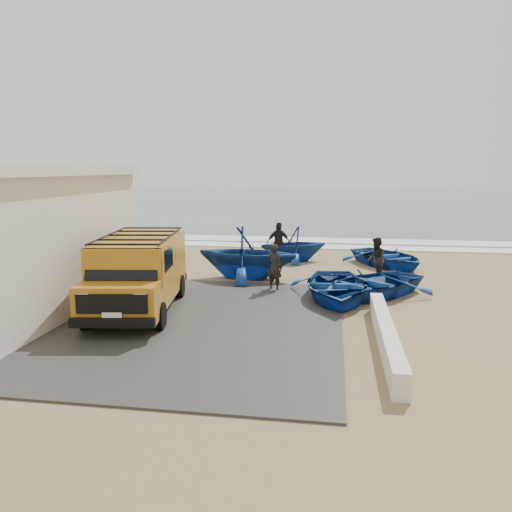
{
  "coord_description": "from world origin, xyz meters",
  "views": [
    {
      "loc": [
        3.7,
        -14.76,
        4.2
      ],
      "look_at": [
        1.06,
        2.07,
        1.2
      ],
      "focal_mm": 35.0,
      "sensor_mm": 36.0,
      "label": 1
    }
  ],
  "objects": [
    {
      "name": "fisherman_middle",
      "position": [
        5.3,
        4.12,
        0.83
      ],
      "size": [
        0.63,
        0.81,
        1.66
      ],
      "primitive_type": "imported",
      "rotation": [
        0.0,
        0.0,
        -1.56
      ],
      "color": "black",
      "rests_on": "ground"
    },
    {
      "name": "fisherman_front",
      "position": [
        1.71,
        2.09,
        0.82
      ],
      "size": [
        0.71,
        0.63,
        1.64
      ],
      "primitive_type": "imported",
      "rotation": [
        0.0,
        0.0,
        2.64
      ],
      "color": "black",
      "rests_on": "ground"
    },
    {
      "name": "boat_near_right",
      "position": [
        4.95,
        1.72,
        0.43
      ],
      "size": [
        5.02,
        5.07,
        0.86
      ],
      "primitive_type": "imported",
      "rotation": [
        0.0,
        0.0,
        -0.76
      ],
      "color": "navy",
      "rests_on": "ground"
    },
    {
      "name": "ground",
      "position": [
        0.0,
        0.0,
        0.0
      ],
      "size": [
        160.0,
        160.0,
        0.0
      ],
      "primitive_type": "plane",
      "color": "#917954"
    },
    {
      "name": "surf_line",
      "position": [
        0.0,
        12.0,
        0.03
      ],
      "size": [
        180.0,
        1.6,
        0.06
      ],
      "primitive_type": "cube",
      "color": "white",
      "rests_on": "ground"
    },
    {
      "name": "slab",
      "position": [
        -2.0,
        -2.0,
        0.03
      ],
      "size": [
        12.0,
        10.0,
        0.05
      ],
      "primitive_type": "cube",
      "color": "#3C3937",
      "rests_on": "ground"
    },
    {
      "name": "boat_near_left",
      "position": [
        3.82,
        1.09,
        0.43
      ],
      "size": [
        3.23,
        4.35,
        0.87
      ],
      "primitive_type": "imported",
      "rotation": [
        0.0,
        0.0,
        0.06
      ],
      "color": "navy",
      "rests_on": "ground"
    },
    {
      "name": "boat_mid_left",
      "position": [
        0.43,
        3.79,
        1.01
      ],
      "size": [
        4.16,
        3.69,
        2.02
      ],
      "primitive_type": "imported",
      "rotation": [
        0.0,
        0.0,
        1.46
      ],
      "color": "navy",
      "rests_on": "ground"
    },
    {
      "name": "van",
      "position": [
        -1.97,
        -1.04,
        1.22
      ],
      "size": [
        2.83,
        5.54,
        2.27
      ],
      "rotation": [
        0.0,
        0.0,
        0.15
      ],
      "color": "#B5781B",
      "rests_on": "ground"
    },
    {
      "name": "surf_wash",
      "position": [
        0.0,
        14.5,
        0.02
      ],
      "size": [
        180.0,
        2.2,
        0.04
      ],
      "primitive_type": "cube",
      "color": "white",
      "rests_on": "ground"
    },
    {
      "name": "boat_mid_right",
      "position": [
        6.03,
        7.09,
        0.42
      ],
      "size": [
        4.58,
        4.93,
        0.83
      ],
      "primitive_type": "imported",
      "rotation": [
        0.0,
        0.0,
        0.57
      ],
      "color": "navy",
      "rests_on": "ground"
    },
    {
      "name": "fisherman_back",
      "position": [
        1.28,
        7.07,
        0.93
      ],
      "size": [
        1.18,
        0.87,
        1.85
      ],
      "primitive_type": "imported",
      "rotation": [
        0.0,
        0.0,
        0.44
      ],
      "color": "black",
      "rests_on": "ground"
    },
    {
      "name": "parapet",
      "position": [
        5.0,
        -3.0,
        0.28
      ],
      "size": [
        0.35,
        6.0,
        0.55
      ],
      "primitive_type": "cube",
      "color": "silver",
      "rests_on": "ground"
    },
    {
      "name": "boat_far_left",
      "position": [
        1.91,
        7.65,
        0.8
      ],
      "size": [
        3.8,
        3.57,
        1.6
      ],
      "primitive_type": "imported",
      "rotation": [
        0.0,
        0.0,
        -1.18
      ],
      "color": "navy",
      "rests_on": "ground"
    },
    {
      "name": "ocean",
      "position": [
        0.0,
        56.0,
        0.0
      ],
      "size": [
        180.0,
        88.0,
        0.01
      ],
      "primitive_type": "cube",
      "color": "#385166",
      "rests_on": "ground"
    }
  ]
}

